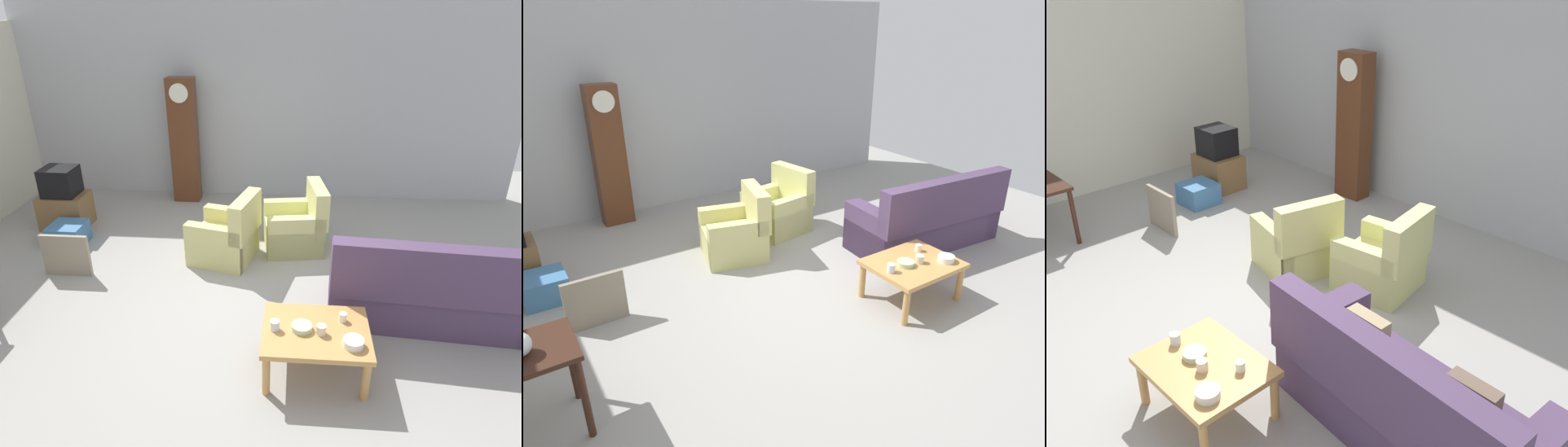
# 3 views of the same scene
# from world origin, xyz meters

# --- Properties ---
(ground_plane) EXTENTS (10.40, 10.40, 0.00)m
(ground_plane) POSITION_xyz_m (0.00, 0.00, 0.00)
(ground_plane) COLOR #999691
(garage_door_wall) EXTENTS (8.40, 0.16, 3.20)m
(garage_door_wall) POSITION_xyz_m (0.00, 3.60, 1.60)
(garage_door_wall) COLOR #ADAFB5
(garage_door_wall) RESTS_ON ground_plane
(couch_floral) EXTENTS (2.16, 1.05, 1.04)m
(couch_floral) POSITION_xyz_m (1.97, -0.00, 0.35)
(couch_floral) COLOR #4C3856
(couch_floral) RESTS_ON ground_plane
(armchair_olive_near) EXTENTS (0.95, 0.93, 0.92)m
(armchair_olive_near) POSITION_xyz_m (-0.36, 1.16, 0.31)
(armchair_olive_near) COLOR #CCC67A
(armchair_olive_near) RESTS_ON ground_plane
(armchair_olive_far) EXTENTS (0.90, 0.87, 0.92)m
(armchair_olive_far) POSITION_xyz_m (0.56, 1.54, 0.31)
(armchair_olive_far) COLOR #D1D181
(armchair_olive_far) RESTS_ON ground_plane
(coffee_table_wood) EXTENTS (0.96, 0.76, 0.46)m
(coffee_table_wood) POSITION_xyz_m (0.74, -0.85, 0.39)
(coffee_table_wood) COLOR tan
(coffee_table_wood) RESTS_ON ground_plane
(grandfather_clock) EXTENTS (0.44, 0.30, 2.07)m
(grandfather_clock) POSITION_xyz_m (-1.36, 3.19, 1.04)
(grandfather_clock) COLOR #562D19
(grandfather_clock) RESTS_ON ground_plane
(framed_picture_leaning) EXTENTS (0.60, 0.05, 0.55)m
(framed_picture_leaning) POSITION_xyz_m (-2.29, 0.58, 0.28)
(framed_picture_leaning) COLOR gray
(framed_picture_leaning) RESTS_ON ground_plane
(storage_box_blue) EXTENTS (0.47, 0.46, 0.31)m
(storage_box_blue) POSITION_xyz_m (-2.67, 1.39, 0.15)
(storage_box_blue) COLOR teal
(storage_box_blue) RESTS_ON ground_plane
(cup_white_porcelain) EXTENTS (0.07, 0.07, 0.08)m
(cup_white_porcelain) POSITION_xyz_m (0.99, -0.70, 0.50)
(cup_white_porcelain) COLOR white
(cup_white_porcelain) RESTS_ON coffee_table_wood
(cup_blue_rimmed) EXTENTS (0.09, 0.09, 0.09)m
(cup_blue_rimmed) POSITION_xyz_m (0.37, -0.87, 0.51)
(cup_blue_rimmed) COLOR silver
(cup_blue_rimmed) RESTS_ON coffee_table_wood
(cup_cream_tall) EXTENTS (0.09, 0.09, 0.09)m
(cup_cream_tall) POSITION_xyz_m (0.78, -0.90, 0.50)
(cup_cream_tall) COLOR beige
(cup_cream_tall) RESTS_ON coffee_table_wood
(bowl_white_stacked) EXTENTS (0.18, 0.18, 0.07)m
(bowl_white_stacked) POSITION_xyz_m (1.05, -1.04, 0.49)
(bowl_white_stacked) COLOR white
(bowl_white_stacked) RESTS_ON coffee_table_wood
(bowl_shallow_green) EXTENTS (0.19, 0.19, 0.05)m
(bowl_shallow_green) POSITION_xyz_m (0.61, -0.85, 0.49)
(bowl_shallow_green) COLOR #B2C69E
(bowl_shallow_green) RESTS_ON coffee_table_wood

